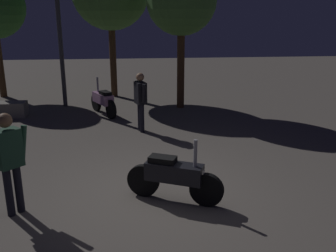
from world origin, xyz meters
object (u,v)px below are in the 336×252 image
object	(u,v)px
streetlamp_near	(58,13)
person_rider_beside	(9,156)
motorcycle_black_foreground	(174,176)
motorcycle_pink_parked_left	(103,101)
person_bystander_far	(141,97)

from	to	relation	value
streetlamp_near	person_rider_beside	bearing A→B (deg)	-87.12
motorcycle_black_foreground	streetlamp_near	xyz separation A→B (m)	(-2.86, 6.93, 2.58)
motorcycle_black_foreground	motorcycle_pink_parked_left	xyz separation A→B (m)	(-1.51, 5.69, 0.00)
person_bystander_far	person_rider_beside	bearing A→B (deg)	45.05
streetlamp_near	person_bystander_far	bearing A→B (deg)	-51.35
motorcycle_pink_parked_left	streetlamp_near	size ratio (longest dim) A/B	0.32
streetlamp_near	motorcycle_black_foreground	bearing A→B (deg)	-67.57
motorcycle_black_foreground	streetlamp_near	world-z (taller)	streetlamp_near
motorcycle_black_foreground	person_bystander_far	xyz separation A→B (m)	(-0.42, 3.88, 0.48)
person_rider_beside	motorcycle_black_foreground	bearing A→B (deg)	49.83
motorcycle_black_foreground	streetlamp_near	bearing A→B (deg)	136.72
person_bystander_far	streetlamp_near	distance (m)	4.44
person_rider_beside	streetlamp_near	bearing A→B (deg)	138.79
motorcycle_black_foreground	person_rider_beside	bearing A→B (deg)	-151.79
person_rider_beside	streetlamp_near	distance (m)	7.40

